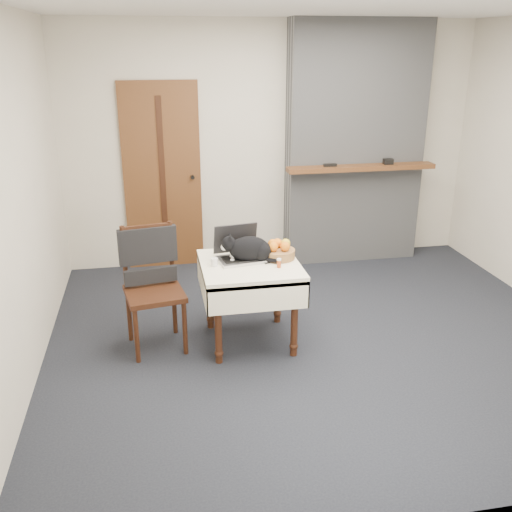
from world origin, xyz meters
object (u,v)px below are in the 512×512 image
(door, at_px, (162,177))
(cream_jar, at_px, (214,262))
(side_table, at_px, (250,276))
(laptop, at_px, (239,251))
(cat, at_px, (250,249))
(fruit_basket, at_px, (279,251))
(chair, at_px, (151,270))
(pill_bottle, at_px, (279,263))

(door, bearing_deg, cream_jar, -80.31)
(side_table, relative_size, laptop, 1.92)
(door, relative_size, laptop, 4.92)
(cat, distance_m, fruit_basket, 0.25)
(cat, bearing_deg, laptop, 143.85)
(cat, xyz_separation_m, chair, (-0.79, 0.09, -0.16))
(laptop, height_order, chair, chair)
(cat, bearing_deg, chair, 179.08)
(chair, bearing_deg, pill_bottle, -25.35)
(side_table, xyz_separation_m, cat, (0.01, 0.05, 0.21))
(laptop, bearing_deg, chair, 169.19)
(door, xyz_separation_m, laptop, (0.54, -1.79, -0.23))
(pill_bottle, height_order, chair, chair)
(cat, bearing_deg, door, 114.33)
(door, relative_size, cat, 4.24)
(cat, bearing_deg, pill_bottle, -37.55)
(chair, bearing_deg, cat, -16.30)
(fruit_basket, bearing_deg, pill_bottle, -102.00)
(door, bearing_deg, cat, -71.51)
(cream_jar, bearing_deg, fruit_basket, 8.67)
(pill_bottle, relative_size, fruit_basket, 0.28)
(door, height_order, chair, door)
(side_table, relative_size, chair, 0.78)
(side_table, relative_size, pill_bottle, 10.57)
(laptop, distance_m, chair, 0.72)
(side_table, xyz_separation_m, laptop, (-0.07, 0.12, 0.18))
(cat, bearing_deg, fruit_basket, 10.90)
(side_table, height_order, cat, cat)
(cat, bearing_deg, cream_jar, -162.60)
(cream_jar, xyz_separation_m, fruit_basket, (0.54, 0.08, 0.03))
(side_table, distance_m, cat, 0.22)
(chair, bearing_deg, door, 75.05)
(cream_jar, relative_size, fruit_basket, 0.24)
(side_table, height_order, fruit_basket, fruit_basket)
(laptop, height_order, fruit_basket, laptop)
(cream_jar, height_order, fruit_basket, fruit_basket)
(side_table, bearing_deg, cat, 77.96)
(laptop, distance_m, cat, 0.11)
(laptop, xyz_separation_m, fruit_basket, (0.32, -0.05, -0.01))
(side_table, distance_m, chair, 0.80)
(laptop, relative_size, fruit_basket, 1.54)
(door, distance_m, cat, 1.98)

